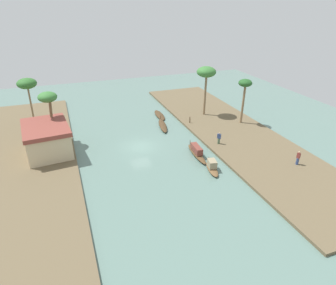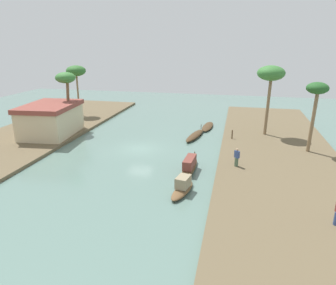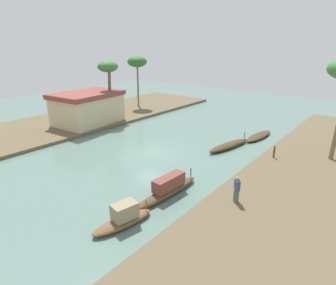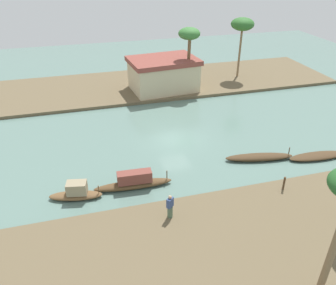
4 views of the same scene
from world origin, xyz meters
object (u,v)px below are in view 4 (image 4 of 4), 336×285
object	(u,v)px
sampan_with_red_awning	(259,157)
palm_tree_right_short	(242,25)
person_by_mooring	(170,207)
riverside_building	(163,74)
sampan_upstream_small	(317,156)
palm_tree_right_tall	(189,36)
sampan_with_tall_canopy	(76,193)
sampan_downstream_large	(134,182)
mooring_post	(284,183)

from	to	relation	value
sampan_with_red_awning	palm_tree_right_short	bearing A→B (deg)	80.14
sampan_with_red_awning	palm_tree_right_short	world-z (taller)	palm_tree_right_short
person_by_mooring	riverside_building	bearing A→B (deg)	35.19
sampan_upstream_small	riverside_building	world-z (taller)	riverside_building
palm_tree_right_tall	sampan_with_red_awning	bearing A→B (deg)	-87.23
palm_tree_right_short	person_by_mooring	bearing A→B (deg)	-123.83
sampan_with_tall_canopy	sampan_with_red_awning	bearing A→B (deg)	15.60
sampan_downstream_large	sampan_upstream_small	size ratio (longest dim) A/B	1.12
sampan_downstream_large	mooring_post	xyz separation A→B (m)	(9.56, -3.28, 0.32)
sampan_downstream_large	riverside_building	bearing A→B (deg)	71.84
mooring_post	palm_tree_right_tall	world-z (taller)	palm_tree_right_tall
sampan_downstream_large	mooring_post	size ratio (longest dim) A/B	5.61
sampan_with_tall_canopy	person_by_mooring	size ratio (longest dim) A/B	2.25
sampan_with_tall_canopy	palm_tree_right_short	xyz separation A→B (m)	(20.74, 19.21, 6.09)
sampan_downstream_large	riverside_building	xyz separation A→B (m)	(6.67, 17.13, 1.64)
palm_tree_right_tall	person_by_mooring	bearing A→B (deg)	-111.24
riverside_building	sampan_with_red_awning	bearing A→B (deg)	-83.68
palm_tree_right_tall	riverside_building	xyz separation A→B (m)	(-2.68, 0.77, -4.13)
person_by_mooring	palm_tree_right_short	xyz separation A→B (m)	(15.39, 22.96, 5.47)
sampan_with_tall_canopy	mooring_post	size ratio (longest dim) A/B	3.71
sampan_downstream_large	sampan_upstream_small	world-z (taller)	sampan_downstream_large
sampan_upstream_small	mooring_post	xyz separation A→B (m)	(-5.08, -3.20, 0.61)
sampan_with_tall_canopy	riverside_building	distance (m)	20.29
sampan_with_red_awning	palm_tree_right_short	distance (m)	20.37
sampan_upstream_small	sampan_with_tall_canopy	bearing A→B (deg)	-176.28
palm_tree_right_tall	sampan_downstream_large	bearing A→B (deg)	-119.75
person_by_mooring	palm_tree_right_short	bearing A→B (deg)	15.24
palm_tree_right_tall	sampan_with_tall_canopy	bearing A→B (deg)	-128.73
sampan_with_red_awning	palm_tree_right_short	size ratio (longest dim) A/B	0.77
sampan_upstream_small	person_by_mooring	size ratio (longest dim) A/B	3.02
sampan_downstream_large	person_by_mooring	xyz separation A→B (m)	(1.49, -3.88, 0.59)
person_by_mooring	mooring_post	world-z (taller)	person_by_mooring
sampan_upstream_small	person_by_mooring	world-z (taller)	person_by_mooring
sampan_upstream_small	mooring_post	bearing A→B (deg)	-144.19
sampan_downstream_large	palm_tree_right_short	bearing A→B (deg)	51.65
palm_tree_right_tall	riverside_building	distance (m)	4.98
sampan_with_red_awning	sampan_with_tall_canopy	xyz separation A→B (m)	(-13.97, -1.06, 0.21)
sampan_with_red_awning	person_by_mooring	bearing A→B (deg)	-140.18
sampan_with_red_awning	palm_tree_right_tall	xyz separation A→B (m)	(-0.75, 15.42, 6.01)
sampan_upstream_small	person_by_mooring	bearing A→B (deg)	-160.32
palm_tree_right_short	riverside_building	bearing A→B (deg)	-169.15
sampan_with_red_awning	person_by_mooring	xyz separation A→B (m)	(-8.61, -4.81, 0.83)
palm_tree_right_tall	palm_tree_right_short	bearing A→B (deg)	19.91
sampan_downstream_large	person_by_mooring	world-z (taller)	person_by_mooring
sampan_with_red_awning	mooring_post	distance (m)	4.29
sampan_with_red_awning	palm_tree_right_tall	distance (m)	16.57
riverside_building	palm_tree_right_short	bearing A→B (deg)	5.24
palm_tree_right_tall	sampan_upstream_small	bearing A→B (deg)	-72.16
sampan_with_red_awning	palm_tree_right_tall	bearing A→B (deg)	103.39
palm_tree_right_tall	palm_tree_right_short	xyz separation A→B (m)	(7.52, 2.72, 0.29)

